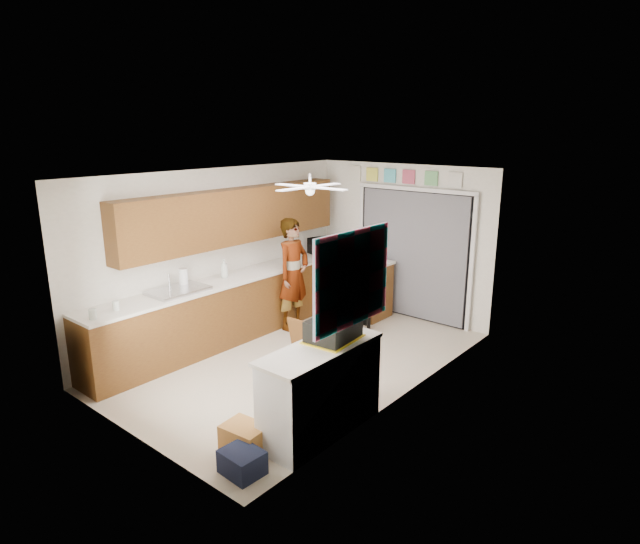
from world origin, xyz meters
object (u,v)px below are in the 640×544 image
Objects in this scene: microwave at (324,246)px; paper_towel_roll at (183,278)px; man at (293,274)px; navy_crate at (242,462)px; soap_bottle at (224,268)px; suitcase at (333,329)px; cardboard_box at (245,438)px; dog at (361,318)px.

microwave is 2.80m from paper_towel_roll.
navy_crate is at bearing -148.65° from man.
soap_bottle is 1.09× the size of paper_towel_roll.
microwave is at bearing 85.98° from paper_towel_roll.
microwave is 0.94× the size of suitcase.
cardboard_box is 3.39m from dog.
navy_crate is 0.60× the size of dog.
soap_bottle is at bearing 150.26° from man.
man reaches higher than microwave.
suitcase is at bearing -133.03° from man.
navy_crate is (-0.07, -1.23, -0.94)m from suitcase.
man is at bearing 124.41° from cardboard_box.
soap_bottle is 0.54× the size of suitcase.
navy_crate is (2.68, -1.39, -0.96)m from paper_towel_roll.
microwave is 1.36× the size of navy_crate.
suitcase is (2.55, -2.96, -0.02)m from microwave.
suitcase is 1.38m from cardboard_box.
cardboard_box is 1.15× the size of navy_crate.
cardboard_box is 0.69× the size of dog.
suitcase is 1.55m from navy_crate.
soap_bottle reaches higher than navy_crate.
navy_crate is 3.72m from dog.
soap_bottle is at bearing 157.79° from suitcase.
dog is at bearing 55.17° from paper_towel_roll.
paper_towel_roll is 2.71m from dog.
soap_bottle reaches higher than suitcase.
soap_bottle is 2.81m from suitcase.
suitcase is at bearing -17.16° from soap_bottle.
cardboard_box is 0.36m from navy_crate.
soap_bottle is 0.46× the size of dog.
man is (-2.15, 3.04, 0.76)m from navy_crate.
dog is (-1.20, 3.51, 0.13)m from navy_crate.
navy_crate is at bearing -85.20° from dog.
suitcase reaches higher than cardboard_box.
dog is (1.42, 1.45, -0.84)m from soap_bottle.
paper_towel_roll reaches higher than suitcase.
navy_crate is at bearing -27.50° from paper_towel_roll.
soap_bottle is 3.12m from cardboard_box.
navy_crate is at bearing -46.32° from cardboard_box.
microwave is at bearing 119.59° from cardboard_box.
man is (0.33, -1.15, -0.21)m from microwave.
soap_bottle is 0.77× the size of navy_crate.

